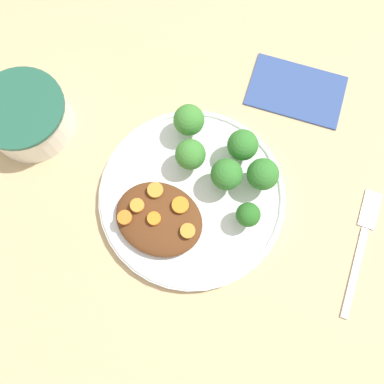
% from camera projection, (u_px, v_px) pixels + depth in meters
% --- Properties ---
extents(ground_plane, '(4.00, 4.00, 0.00)m').
position_uv_depth(ground_plane, '(192.00, 198.00, 0.55)').
color(ground_plane, tan).
extents(plate, '(0.27, 0.27, 0.02)m').
position_uv_depth(plate, '(192.00, 196.00, 0.54)').
color(plate, white).
rests_on(plate, ground_plane).
extents(dip_bowl, '(0.13, 0.13, 0.06)m').
position_uv_depth(dip_bowl, '(27.00, 113.00, 0.55)').
color(dip_bowl, white).
rests_on(dip_bowl, ground_plane).
extents(stew_mound, '(0.12, 0.10, 0.02)m').
position_uv_depth(stew_mound, '(159.00, 219.00, 0.51)').
color(stew_mound, '#5B3319').
rests_on(stew_mound, plate).
extents(broccoli_floret_0, '(0.03, 0.03, 0.05)m').
position_uv_depth(broccoli_floret_0, '(249.00, 212.00, 0.50)').
color(broccoli_floret_0, '#759E51').
rests_on(broccoli_floret_0, plate).
extents(broccoli_floret_1, '(0.04, 0.04, 0.06)m').
position_uv_depth(broccoli_floret_1, '(226.00, 175.00, 0.51)').
color(broccoli_floret_1, '#759E51').
rests_on(broccoli_floret_1, plate).
extents(broccoli_floret_2, '(0.04, 0.04, 0.06)m').
position_uv_depth(broccoli_floret_2, '(190.00, 155.00, 0.52)').
color(broccoli_floret_2, '#7FA85B').
rests_on(broccoli_floret_2, plate).
extents(broccoli_floret_3, '(0.04, 0.04, 0.06)m').
position_uv_depth(broccoli_floret_3, '(243.00, 146.00, 0.52)').
color(broccoli_floret_3, '#759E51').
rests_on(broccoli_floret_3, plate).
extents(broccoli_floret_4, '(0.04, 0.04, 0.06)m').
position_uv_depth(broccoli_floret_4, '(263.00, 175.00, 0.51)').
color(broccoli_floret_4, '#759E51').
rests_on(broccoli_floret_4, plate).
extents(broccoli_floret_5, '(0.04, 0.04, 0.06)m').
position_uv_depth(broccoli_floret_5, '(189.00, 120.00, 0.53)').
color(broccoli_floret_5, '#7FA85B').
rests_on(broccoli_floret_5, plate).
extents(carrot_slice_0, '(0.02, 0.02, 0.01)m').
position_uv_depth(carrot_slice_0, '(180.00, 205.00, 0.50)').
color(carrot_slice_0, orange).
rests_on(carrot_slice_0, stew_mound).
extents(carrot_slice_1, '(0.02, 0.02, 0.01)m').
position_uv_depth(carrot_slice_1, '(125.00, 217.00, 0.50)').
color(carrot_slice_1, orange).
rests_on(carrot_slice_1, stew_mound).
extents(carrot_slice_2, '(0.02, 0.02, 0.00)m').
position_uv_depth(carrot_slice_2, '(155.00, 190.00, 0.51)').
color(carrot_slice_2, orange).
rests_on(carrot_slice_2, stew_mound).
extents(carrot_slice_3, '(0.02, 0.02, 0.01)m').
position_uv_depth(carrot_slice_3, '(154.00, 219.00, 0.50)').
color(carrot_slice_3, orange).
rests_on(carrot_slice_3, stew_mound).
extents(carrot_slice_4, '(0.02, 0.02, 0.01)m').
position_uv_depth(carrot_slice_4, '(137.00, 205.00, 0.50)').
color(carrot_slice_4, orange).
rests_on(carrot_slice_4, stew_mound).
extents(carrot_slice_5, '(0.02, 0.02, 0.00)m').
position_uv_depth(carrot_slice_5, '(188.00, 231.00, 0.49)').
color(carrot_slice_5, orange).
rests_on(carrot_slice_5, stew_mound).
extents(fork, '(0.03, 0.19, 0.01)m').
position_uv_depth(fork, '(363.00, 239.00, 0.53)').
color(fork, '#BABABA').
rests_on(fork, ground_plane).
extents(napkin, '(0.16, 0.12, 0.01)m').
position_uv_depth(napkin, '(296.00, 90.00, 0.59)').
color(napkin, '#334C8C').
rests_on(napkin, ground_plane).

